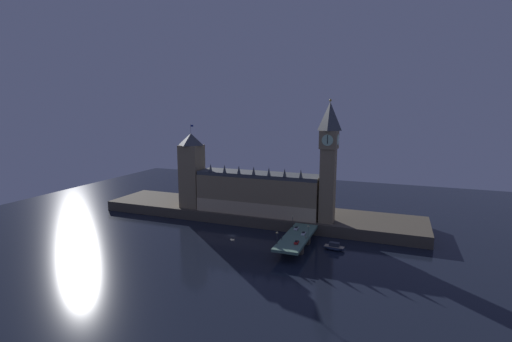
% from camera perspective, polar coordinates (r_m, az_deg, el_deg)
% --- Properties ---
extents(ground_plane, '(400.00, 400.00, 0.00)m').
position_cam_1_polar(ground_plane, '(224.13, -3.69, -9.90)').
color(ground_plane, black).
extents(embankment, '(220.00, 42.00, 6.80)m').
position_cam_1_polar(embankment, '(257.32, -0.03, -6.52)').
color(embankment, '#4C4438').
rests_on(embankment, ground_plane).
extents(parliament_hall, '(81.22, 19.50, 32.09)m').
position_cam_1_polar(parliament_hall, '(243.29, 0.34, -3.39)').
color(parliament_hall, '#8E7A56').
rests_on(parliament_hall, embankment).
extents(clock_tower, '(10.62, 10.73, 73.42)m').
position_cam_1_polar(clock_tower, '(222.64, 11.09, 1.92)').
color(clock_tower, '#8E7A56').
rests_on(clock_tower, embankment).
extents(victoria_tower, '(14.06, 14.06, 57.35)m').
position_cam_1_polar(victoria_tower, '(260.42, -9.85, 0.12)').
color(victoria_tower, '#8E7A56').
rests_on(victoria_tower, embankment).
extents(bridge, '(13.52, 46.00, 6.52)m').
position_cam_1_polar(bridge, '(205.01, 6.24, -10.37)').
color(bridge, slate).
rests_on(bridge, ground_plane).
extents(car_northbound_lead, '(2.05, 4.31, 1.55)m').
position_cam_1_polar(car_northbound_lead, '(214.74, 6.23, -8.77)').
color(car_northbound_lead, white).
rests_on(car_northbound_lead, bridge).
extents(car_southbound_lead, '(1.94, 3.91, 1.48)m').
position_cam_1_polar(car_southbound_lead, '(193.49, 6.26, -10.85)').
color(car_southbound_lead, red).
rests_on(car_southbound_lead, bridge).
extents(car_southbound_trail, '(2.03, 3.95, 1.54)m').
position_cam_1_polar(car_southbound_trail, '(206.85, 7.32, -9.51)').
color(car_southbound_trail, white).
rests_on(car_southbound_trail, bridge).
extents(pedestrian_near_rail, '(0.38, 0.38, 1.57)m').
position_cam_1_polar(pedestrian_near_rail, '(198.54, 3.97, -10.24)').
color(pedestrian_near_rail, black).
rests_on(pedestrian_near_rail, bridge).
extents(pedestrian_mid_walk, '(0.38, 0.38, 1.87)m').
position_cam_1_polar(pedestrian_mid_walk, '(199.95, 7.70, -10.11)').
color(pedestrian_mid_walk, black).
rests_on(pedestrian_mid_walk, bridge).
extents(street_lamp_near, '(1.34, 0.60, 6.43)m').
position_cam_1_polar(street_lamp_near, '(191.44, 3.25, -9.98)').
color(street_lamp_near, '#2D3333').
rests_on(street_lamp_near, bridge).
extents(street_lamp_mid, '(1.34, 0.60, 6.79)m').
position_cam_1_polar(street_lamp_mid, '(201.65, 8.04, -8.97)').
color(street_lamp_mid, '#2D3333').
rests_on(street_lamp_mid, bridge).
extents(street_lamp_far, '(1.34, 0.60, 7.08)m').
position_cam_1_polar(street_lamp_far, '(218.15, 5.65, -7.44)').
color(street_lamp_far, '#2D3333').
rests_on(street_lamp_far, bridge).
extents(boat_downstream, '(11.96, 5.13, 4.20)m').
position_cam_1_polar(boat_downstream, '(206.01, 11.94, -11.41)').
color(boat_downstream, '#1E2842').
rests_on(boat_downstream, ground_plane).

